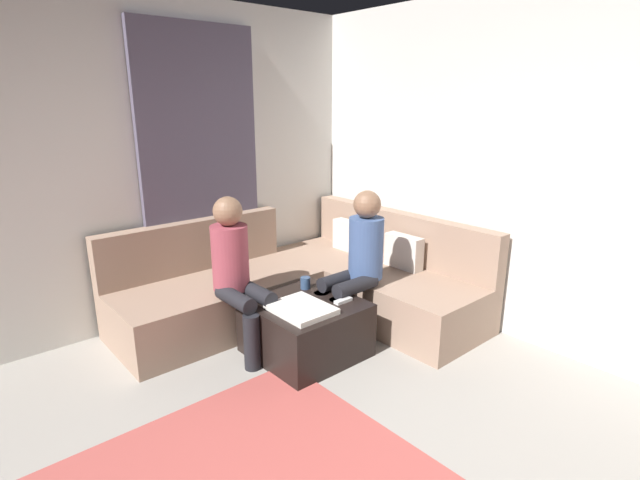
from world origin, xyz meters
The scene contains 10 objects.
wall_back centered at (0.00, 2.94, 1.35)m, with size 6.00×0.12×2.70m, color silver.
wall_left centered at (-2.94, 0.00, 1.35)m, with size 0.12×6.00×2.70m, color silver.
curtain_panel centered at (-2.84, 1.30, 1.25)m, with size 0.06×1.10×2.50m, color #595166.
sectional_couch centered at (-2.08, 1.88, 0.28)m, with size 2.10×2.55×0.87m.
ottoman centered at (-1.55, 1.41, 0.21)m, with size 0.76×0.76×0.42m, color black.
folded_blanket centered at (-1.45, 1.29, 0.44)m, with size 0.44×0.36×0.04m, color white.
coffee_mug centered at (-1.77, 1.59, 0.47)m, with size 0.08×0.08×0.10m, color #334C72.
game_remote centered at (-1.37, 1.63, 0.43)m, with size 0.05×0.15×0.02m, color white.
person_on_couch_back centered at (-1.52, 1.93, 0.66)m, with size 0.30×0.60×1.20m.
person_on_couch_side centered at (-1.93, 1.07, 0.66)m, with size 0.60×0.30×1.20m.
Camera 1 is at (1.06, -0.70, 1.89)m, focal length 27.24 mm.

